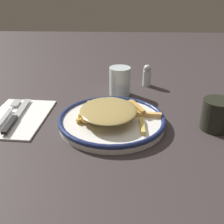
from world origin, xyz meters
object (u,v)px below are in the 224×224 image
Objects in this scene: plate at (112,121)px; coffee_mug at (218,115)px; knife at (15,117)px; water_glass at (120,81)px; napkin at (18,117)px; fork at (9,112)px; fries_heap at (109,111)px; salt_shaker at (147,75)px.

coffee_mug is (0.27, -0.01, 0.03)m from plate.
water_glass reaches higher than knife.
fork is (-0.03, 0.01, 0.01)m from napkin.
fries_heap is 1.05× the size of knife.
knife is 2.03× the size of coffee_mug.
fries_heap is 0.26m from knife.
napkin is (-0.26, 0.03, -0.01)m from plate.
plate is 0.03m from fries_heap.
fries_heap is 0.26m from napkin.
plate reaches higher than fork.
fork is at bearing 156.69° from napkin.
napkin is at bearing 175.98° from coffee_mug.
water_glass reaches higher than plate.
fries_heap is at bearing -6.89° from napkin.
fries_heap is at bearing -8.62° from fork.
knife is at bearing 178.01° from coffee_mug.
knife is 2.77× the size of salt_shaker.
water_glass is at bearing 138.92° from coffee_mug.
knife is 0.53m from coffee_mug.
fork is at bearing 171.38° from fries_heap.
water_glass is (0.28, 0.18, 0.04)m from napkin.
fork is at bearing 174.94° from coffee_mug.
fork is at bearing -147.49° from salt_shaker.
coffee_mug reaches higher than salt_shaker.
plate is at bearing 16.17° from fries_heap.
plate is 1.22× the size of napkin.
napkin is at bearing 173.11° from fries_heap.
coffee_mug is at bearing -41.08° from water_glass.
fork is at bearing 171.97° from plate.
knife is (-0.26, 0.01, -0.00)m from plate.
knife reaches higher than napkin.
napkin is 0.53m from coffee_mug.
napkin is 0.46m from salt_shaker.
napkin is 1.32× the size of fork.
fork is 2.32× the size of salt_shaker.
water_glass reaches higher than fries_heap.
plate is 0.32m from salt_shaker.
fries_heap reaches higher than knife.
coffee_mug is (0.28, -0.01, -0.00)m from fries_heap.
napkin is at bearing 91.02° from knife.
fries_heap is 2.14× the size of coffee_mug.
water_glass reaches higher than salt_shaker.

